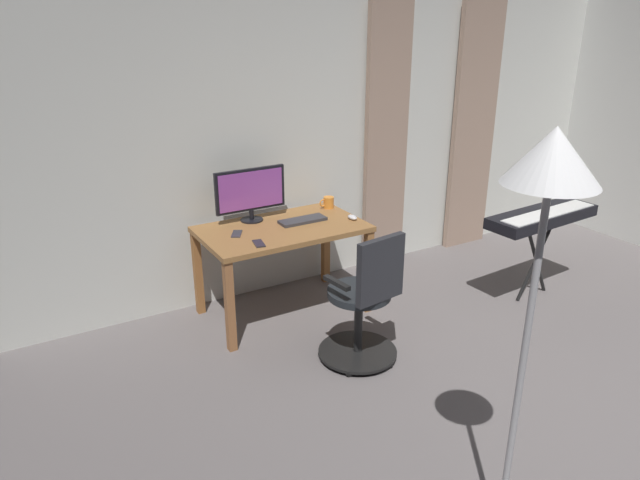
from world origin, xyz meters
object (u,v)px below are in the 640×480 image
at_px(office_chair, 365,304).
at_px(piano_keyboard, 542,218).
at_px(cell_phone_face_up, 237,234).
at_px(mug_coffee, 328,202).
at_px(cell_phone_by_monitor, 259,243).
at_px(desk, 282,238).
at_px(computer_keyboard, 303,220).
at_px(computer_monitor, 250,192).
at_px(computer_mouse, 352,217).
at_px(floor_lamp, 547,198).

bearing_deg(office_chair, piano_keyboard, -4.27).
bearing_deg(cell_phone_face_up, mug_coffee, -137.26).
relative_size(cell_phone_face_up, piano_keyboard, 0.13).
bearing_deg(cell_phone_by_monitor, cell_phone_face_up, -66.37).
relative_size(desk, computer_keyboard, 3.32).
relative_size(cell_phone_by_monitor, mug_coffee, 1.08).
bearing_deg(computer_monitor, computer_keyboard, 145.18).
bearing_deg(piano_keyboard, office_chair, -0.47).
distance_m(computer_mouse, piano_keyboard, 1.58).
xyz_separation_m(computer_keyboard, cell_phone_face_up, (0.56, -0.00, -0.01)).
height_order(cell_phone_face_up, piano_keyboard, piano_keyboard).
bearing_deg(desk, mug_coffee, -158.52).
distance_m(office_chair, computer_mouse, 0.95).
relative_size(desk, piano_keyboard, 1.18).
xyz_separation_m(desk, piano_keyboard, (-1.98, 0.83, 0.07)).
height_order(computer_keyboard, cell_phone_face_up, computer_keyboard).
height_order(office_chair, computer_keyboard, office_chair).
xyz_separation_m(mug_coffee, piano_keyboard, (-1.43, 1.04, -0.08)).
bearing_deg(cell_phone_by_monitor, office_chair, 134.70).
bearing_deg(computer_mouse, desk, -13.24).
bearing_deg(cell_phone_by_monitor, piano_keyboard, 176.44).
height_order(office_chair, cell_phone_face_up, office_chair).
height_order(computer_keyboard, cell_phone_by_monitor, computer_keyboard).
height_order(mug_coffee, floor_lamp, floor_lamp).
xyz_separation_m(desk, mug_coffee, (-0.55, -0.22, 0.15)).
xyz_separation_m(computer_monitor, mug_coffee, (-0.69, 0.04, -0.19)).
bearing_deg(cell_phone_by_monitor, computer_keyboard, -141.71).
height_order(computer_mouse, mug_coffee, mug_coffee).
bearing_deg(mug_coffee, piano_keyboard, 143.82).
bearing_deg(desk, office_chair, 99.25).
distance_m(office_chair, piano_keyboard, 1.85).
relative_size(computer_monitor, mug_coffee, 4.38).
relative_size(computer_monitor, piano_keyboard, 0.54).
bearing_deg(floor_lamp, desk, -93.46).
relative_size(desk, computer_mouse, 12.67).
bearing_deg(desk, computer_monitor, -60.71).
bearing_deg(mug_coffee, computer_keyboard, 28.88).
xyz_separation_m(mug_coffee, floor_lamp, (0.70, 2.71, 0.88)).
height_order(computer_monitor, floor_lamp, floor_lamp).
relative_size(desk, cell_phone_face_up, 8.80).
relative_size(computer_mouse, floor_lamp, 0.05).
distance_m(piano_keyboard, floor_lamp, 2.86).
bearing_deg(mug_coffee, computer_mouse, 92.48).
height_order(cell_phone_face_up, floor_lamp, floor_lamp).
bearing_deg(piano_keyboard, floor_lamp, 34.40).
xyz_separation_m(desk, computer_keyboard, (-0.19, -0.02, 0.11)).
distance_m(office_chair, floor_lamp, 2.00).
relative_size(office_chair, computer_mouse, 9.65).
relative_size(desk, office_chair, 1.31).
height_order(office_chair, cell_phone_by_monitor, office_chair).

